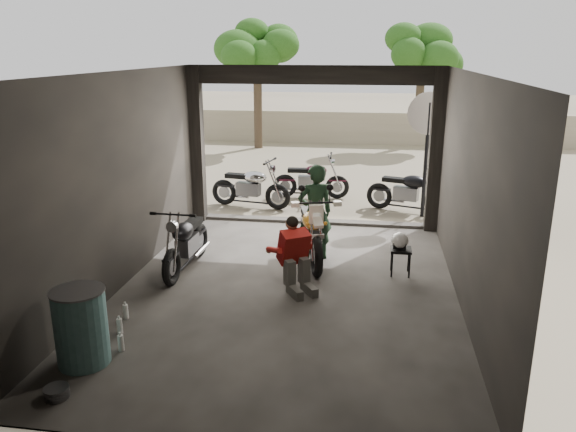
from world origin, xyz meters
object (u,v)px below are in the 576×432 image
(left_bike, at_px, (186,238))
(outside_bike_c, at_px, (408,188))
(outside_bike_b, at_px, (311,176))
(oil_drum, at_px, (81,328))
(main_bike, at_px, (311,227))
(outside_bike_a, at_px, (250,183))
(helmet, at_px, (400,240))
(stool, at_px, (401,253))
(rider, at_px, (315,213))
(mechanic, at_px, (297,257))
(sign_post, at_px, (428,133))

(left_bike, xyz_separation_m, outside_bike_c, (3.76, 4.01, 0.01))
(outside_bike_c, bearing_deg, outside_bike_b, 86.33)
(outside_bike_c, bearing_deg, oil_drum, 168.28)
(main_bike, relative_size, outside_bike_a, 1.09)
(outside_bike_b, distance_m, helmet, 5.01)
(left_bike, relative_size, outside_bike_a, 0.98)
(main_bike, height_order, outside_bike_a, main_bike)
(main_bike, xyz_separation_m, stool, (1.49, -0.41, -0.23))
(left_bike, relative_size, rider, 0.98)
(left_bike, bearing_deg, outside_bike_c, 48.81)
(outside_bike_a, xyz_separation_m, oil_drum, (-0.45, -6.85, -0.11))
(mechanic, bearing_deg, outside_bike_b, 61.43)
(outside_bike_b, bearing_deg, main_bike, -176.46)
(sign_post, bearing_deg, left_bike, -143.90)
(main_bike, height_order, left_bike, main_bike)
(stool, height_order, oil_drum, oil_drum)
(main_bike, relative_size, left_bike, 1.11)
(mechanic, bearing_deg, rider, 52.38)
(main_bike, distance_m, sign_post, 3.87)
(main_bike, height_order, rider, rider)
(outside_bike_a, bearing_deg, left_bike, -173.05)
(outside_bike_a, relative_size, stool, 3.67)
(sign_post, bearing_deg, outside_bike_c, 129.37)
(mechanic, bearing_deg, left_bike, 129.82)
(outside_bike_c, xyz_separation_m, oil_drum, (-4.00, -6.98, -0.10))
(left_bike, relative_size, sign_post, 0.62)
(left_bike, bearing_deg, mechanic, -15.39)
(mechanic, bearing_deg, main_bike, 54.36)
(helmet, bearing_deg, outside_bike_c, 105.48)
(main_bike, xyz_separation_m, outside_bike_b, (-0.48, 4.22, -0.07))
(outside_bike_b, distance_m, stool, 5.04)
(outside_bike_b, height_order, outside_bike_c, outside_bike_c)
(rider, relative_size, oil_drum, 1.83)
(left_bike, height_order, helmet, left_bike)
(outside_bike_c, height_order, sign_post, sign_post)
(main_bike, relative_size, stool, 4.01)
(outside_bike_b, bearing_deg, sign_post, -117.95)
(outside_bike_c, bearing_deg, main_bike, 169.77)
(outside_bike_b, xyz_separation_m, rider, (0.53, -4.12, 0.30))
(mechanic, distance_m, helmet, 1.76)
(main_bike, xyz_separation_m, mechanic, (-0.06, -1.29, -0.06))
(oil_drum, distance_m, sign_post, 8.06)
(main_bike, xyz_separation_m, left_bike, (-1.97, -0.70, -0.05))
(left_bike, distance_m, mechanic, 2.00)
(helmet, xyz_separation_m, oil_drum, (-3.67, -3.26, -0.13))
(main_bike, relative_size, outside_bike_b, 1.14)
(main_bike, distance_m, helmet, 1.51)
(outside_bike_a, distance_m, oil_drum, 6.87)
(left_bike, height_order, sign_post, sign_post)
(rider, height_order, mechanic, rider)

